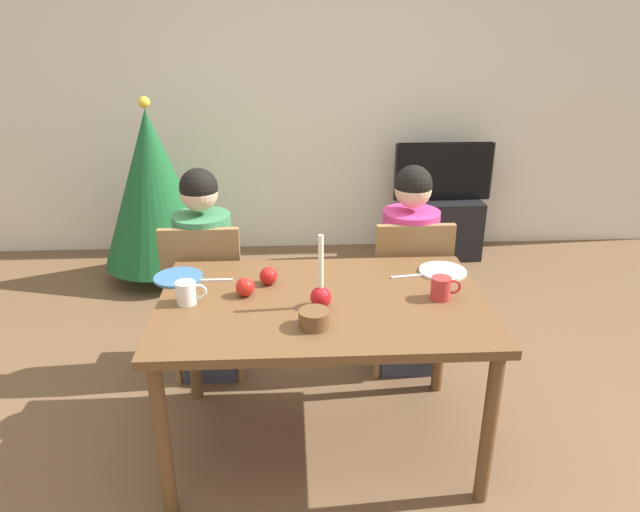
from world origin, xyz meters
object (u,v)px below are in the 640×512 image
object	(u,v)px
chair_left	(206,291)
candle_centerpiece	(321,293)
mug_right	(442,288)
person_right_child	(408,274)
person_left_child	(206,279)
chair_right	(408,286)
dining_table	(322,317)
plate_right	(443,271)
tv	(443,171)
apple_by_left_plate	(268,276)
apple_near_candle	(245,287)
plate_left	(178,277)
mug_left	(187,292)
christmas_tree	(154,188)
bowl_walnuts	(314,319)
tv_stand	(439,227)

from	to	relation	value
chair_left	candle_centerpiece	xyz separation A→B (m)	(0.58, -0.67, 0.30)
chair_left	mug_right	world-z (taller)	chair_left
person_right_child	person_left_child	bearing A→B (deg)	180.00
person_left_child	chair_right	bearing A→B (deg)	-1.70
mug_right	person_left_child	bearing A→B (deg)	149.12
dining_table	plate_right	xyz separation A→B (m)	(0.58, 0.26, 0.09)
tv	apple_by_left_plate	xyz separation A→B (m)	(-1.34, -2.13, 0.08)
dining_table	chair_right	world-z (taller)	chair_right
apple_near_candle	apple_by_left_plate	size ratio (longest dim) A/B	1.02
tv	apple_near_candle	xyz separation A→B (m)	(-1.43, -2.24, 0.08)
person_left_child	apple_by_left_plate	distance (m)	0.63
plate_left	mug_left	world-z (taller)	mug_left
person_right_child	tv	xyz separation A→B (m)	(0.60, 1.66, 0.14)
person_right_child	plate_left	world-z (taller)	person_right_child
tv	mug_left	world-z (taller)	tv
dining_table	apple_by_left_plate	bearing A→B (deg)	143.86
christmas_tree	plate_right	world-z (taller)	christmas_tree
chair_right	mug_right	world-z (taller)	chair_right
chair_left	plate_left	bearing A→B (deg)	-100.39
christmas_tree	apple_near_candle	world-z (taller)	christmas_tree
dining_table	person_right_child	xyz separation A→B (m)	(0.50, 0.64, -0.10)
dining_table	mug_right	xyz separation A→B (m)	(0.51, -0.01, 0.13)
bowl_walnuts	tv_stand	bearing A→B (deg)	65.56
bowl_walnuts	person_left_child	bearing A→B (deg)	121.89
plate_right	apple_near_candle	distance (m)	0.94
mug_left	plate_left	bearing A→B (deg)	108.14
person_left_child	apple_near_candle	size ratio (longest dim) A/B	14.14
bowl_walnuts	apple_by_left_plate	bearing A→B (deg)	115.16
plate_right	plate_left	bearing A→B (deg)	-179.87
chair_left	bowl_walnuts	xyz separation A→B (m)	(0.54, -0.84, 0.27)
candle_centerpiece	mug_left	size ratio (longest dim) A/B	2.44
chair_right	mug_right	distance (m)	0.69
apple_near_candle	apple_by_left_plate	bearing A→B (deg)	49.39
chair_right	mug_right	size ratio (longest dim) A/B	6.85
chair_right	dining_table	bearing A→B (deg)	-129.57
candle_centerpiece	chair_left	bearing A→B (deg)	130.60
person_right_child	mug_right	bearing A→B (deg)	-89.52
mug_right	plate_right	bearing A→B (deg)	74.37
chair_right	apple_near_candle	world-z (taller)	chair_right
mug_left	bowl_walnuts	distance (m)	0.57
dining_table	apple_near_candle	distance (m)	0.36
person_left_child	candle_centerpiece	bearing A→B (deg)	-50.73
dining_table	mug_left	world-z (taller)	mug_left
candle_centerpiece	bowl_walnuts	bearing A→B (deg)	-102.01
person_left_child	apple_near_candle	world-z (taller)	person_left_child
tv_stand	plate_right	bearing A→B (deg)	-104.29
tv_stand	plate_left	distance (m)	2.74
bowl_walnuts	christmas_tree	bearing A→B (deg)	116.21
candle_centerpiece	plate_left	xyz separation A→B (m)	(-0.64, 0.32, -0.06)
person_right_child	christmas_tree	size ratio (longest dim) A/B	0.86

